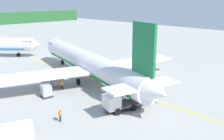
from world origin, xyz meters
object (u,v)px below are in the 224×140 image
crew_loader_right (60,114)px  crew_loader_left (134,90)px  crew_marshaller (62,84)px  cargo_container_mid (46,91)px  service_truck_fuel (117,103)px  service_truck_catering (2,139)px  airliner_foreground (89,63)px

crew_loader_right → crew_loader_left: bearing=-3.3°
crew_loader_left → crew_loader_right: 12.84m
crew_marshaller → cargo_container_mid: bearing=-162.9°
crew_marshaller → crew_loader_left: crew_loader_left is taller
crew_marshaller → service_truck_fuel: bearing=-86.5°
service_truck_fuel → service_truck_catering: bearing=176.8°
service_truck_catering → crew_marshaller: size_ratio=3.91×
service_truck_catering → crew_loader_right: service_truck_catering is taller
service_truck_fuel → crew_loader_left: size_ratio=3.59×
crew_marshaller → crew_loader_left: 12.08m
cargo_container_mid → crew_loader_right: (-2.93, -8.47, 0.05)m
airliner_foreground → service_truck_fuel: (-5.50, -12.86, -2.20)m
crew_loader_right → airliner_foreground: bearing=38.6°
cargo_container_mid → crew_loader_right: cargo_container_mid is taller
service_truck_catering → crew_loader_right: size_ratio=3.76×
cargo_container_mid → crew_loader_left: size_ratio=1.16×
cargo_container_mid → crew_marshaller: (3.60, 1.11, 0.01)m
airliner_foreground → crew_marshaller: 6.74m
service_truck_fuel → crew_loader_right: size_ratio=3.67×
crew_marshaller → crew_loader_left: size_ratio=0.94×
crew_marshaller → crew_loader_right: crew_loader_right is taller
airliner_foreground → crew_loader_left: 11.18m
cargo_container_mid → crew_loader_right: bearing=-109.1°
crew_loader_right → crew_marshaller: bearing=55.7°
crew_loader_left → cargo_container_mid: bearing=137.1°
service_truck_fuel → crew_loader_left: (5.54, 1.93, -0.16)m
airliner_foreground → crew_loader_right: airliner_foreground is taller
airliner_foreground → cargo_container_mid: 10.29m
service_truck_catering → crew_marshaller: bearing=38.7°
airliner_foreground → service_truck_fuel: 14.16m
cargo_container_mid → airliner_foreground: bearing=9.9°
service_truck_fuel → crew_marshaller: (-0.75, 12.24, -0.23)m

